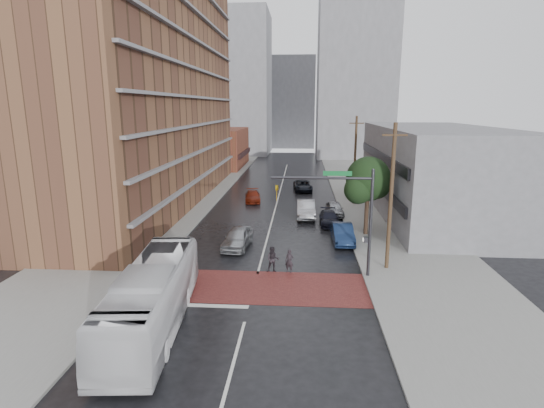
# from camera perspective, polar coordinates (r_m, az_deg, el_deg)

# --- Properties ---
(ground) EXTENTS (160.00, 160.00, 0.00)m
(ground) POSITION_cam_1_polar(r_m,az_deg,el_deg) (26.57, -2.54, -11.48)
(ground) COLOR black
(ground) RESTS_ON ground
(crosswalk) EXTENTS (14.00, 5.00, 0.02)m
(crosswalk) POSITION_cam_1_polar(r_m,az_deg,el_deg) (27.02, -2.41, -11.02)
(crosswalk) COLOR maroon
(crosswalk) RESTS_ON ground
(sidewalk_west) EXTENTS (9.00, 90.00, 0.15)m
(sidewalk_west) POSITION_cam_1_polar(r_m,az_deg,el_deg) (52.23, -11.99, 0.62)
(sidewalk_west) COLOR gray
(sidewalk_west) RESTS_ON ground
(sidewalk_east) EXTENTS (9.00, 90.00, 0.15)m
(sidewalk_east) POSITION_cam_1_polar(r_m,az_deg,el_deg) (50.96, 13.73, 0.22)
(sidewalk_east) COLOR gray
(sidewalk_east) RESTS_ON ground
(apartment_block) EXTENTS (10.00, 44.00, 28.00)m
(apartment_block) POSITION_cam_1_polar(r_m,az_deg,el_deg) (50.98, -15.88, 15.88)
(apartment_block) COLOR brown
(apartment_block) RESTS_ON ground
(storefront_west) EXTENTS (8.00, 16.00, 7.00)m
(storefront_west) POSITION_cam_1_polar(r_m,az_deg,el_deg) (79.77, -6.75, 7.49)
(storefront_west) COLOR brown
(storefront_west) RESTS_ON ground
(building_east) EXTENTS (11.00, 26.00, 9.00)m
(building_east) POSITION_cam_1_polar(r_m,az_deg,el_deg) (46.54, 21.12, 4.08)
(building_east) COLOR gray
(building_east) RESTS_ON ground
(distant_tower_west) EXTENTS (18.00, 16.00, 32.00)m
(distant_tower_west) POSITION_cam_1_polar(r_m,az_deg,el_deg) (103.53, -5.52, 15.68)
(distant_tower_west) COLOR gray
(distant_tower_west) RESTS_ON ground
(distant_tower_east) EXTENTS (16.00, 14.00, 36.00)m
(distant_tower_east) POSITION_cam_1_polar(r_m,az_deg,el_deg) (96.92, 11.14, 16.88)
(distant_tower_east) COLOR gray
(distant_tower_east) RESTS_ON ground
(distant_tower_center) EXTENTS (12.00, 10.00, 24.00)m
(distant_tower_center) POSITION_cam_1_polar(r_m,az_deg,el_deg) (119.06, 2.76, 13.43)
(distant_tower_center) COLOR gray
(distant_tower_center) RESTS_ON ground
(street_tree) EXTENTS (4.20, 4.10, 6.90)m
(street_tree) POSITION_cam_1_polar(r_m,az_deg,el_deg) (37.03, 12.81, 2.92)
(street_tree) COLOR #332319
(street_tree) RESTS_ON ground
(signal_mast) EXTENTS (6.50, 0.30, 7.20)m
(signal_mast) POSITION_cam_1_polar(r_m,az_deg,el_deg) (27.41, 10.21, -0.43)
(signal_mast) COLOR #2D2D33
(signal_mast) RESTS_ON ground
(utility_pole_near) EXTENTS (1.60, 0.26, 10.00)m
(utility_pole_near) POSITION_cam_1_polar(r_m,az_deg,el_deg) (29.23, 15.70, 0.94)
(utility_pole_near) COLOR #473321
(utility_pole_near) RESTS_ON ground
(utility_pole_far) EXTENTS (1.60, 0.26, 10.00)m
(utility_pole_far) POSITION_cam_1_polar(r_m,az_deg,el_deg) (48.74, 11.09, 5.83)
(utility_pole_far) COLOR #473321
(utility_pole_far) RESTS_ON ground
(transit_bus) EXTENTS (3.82, 11.99, 3.28)m
(transit_bus) POSITION_cam_1_polar(r_m,az_deg,el_deg) (22.70, -15.73, -11.86)
(transit_bus) COLOR silver
(transit_bus) RESTS_ON ground
(pedestrian_a) EXTENTS (0.67, 0.52, 1.61)m
(pedestrian_a) POSITION_cam_1_polar(r_m,az_deg,el_deg) (28.88, 2.35, -7.68)
(pedestrian_a) COLOR black
(pedestrian_a) RESTS_ON ground
(pedestrian_b) EXTENTS (0.88, 0.70, 1.78)m
(pedestrian_b) POSITION_cam_1_polar(r_m,az_deg,el_deg) (28.90, 0.11, -7.48)
(pedestrian_b) COLOR black
(pedestrian_b) RESTS_ON ground
(car_travel_a) EXTENTS (2.33, 4.87, 1.60)m
(car_travel_a) POSITION_cam_1_polar(r_m,az_deg,el_deg) (33.89, -4.68, -4.57)
(car_travel_a) COLOR #A1A4A8
(car_travel_a) RESTS_ON ground
(car_travel_b) EXTENTS (1.92, 5.19, 1.69)m
(car_travel_b) POSITION_cam_1_polar(r_m,az_deg,el_deg) (43.12, 4.58, -0.68)
(car_travel_b) COLOR #ABADB3
(car_travel_b) RESTS_ON ground
(car_travel_c) EXTENTS (2.31, 4.53, 1.26)m
(car_travel_c) POSITION_cam_1_polar(r_m,az_deg,el_deg) (50.27, -2.61, 1.06)
(car_travel_c) COLOR maroon
(car_travel_c) RESTS_ON ground
(suv_travel) EXTENTS (2.71, 5.13, 1.38)m
(suv_travel) POSITION_cam_1_polar(r_m,az_deg,el_deg) (56.76, 4.17, 2.47)
(suv_travel) COLOR black
(suv_travel) RESTS_ON ground
(car_parked_near) EXTENTS (1.75, 4.70, 1.53)m
(car_parked_near) POSITION_cam_1_polar(r_m,az_deg,el_deg) (35.55, 9.46, -3.93)
(car_parked_near) COLOR #142547
(car_parked_near) RESTS_ON ground
(car_parked_mid) EXTENTS (1.81, 4.33, 1.25)m
(car_parked_mid) POSITION_cam_1_polar(r_m,az_deg,el_deg) (40.74, 7.70, -1.89)
(car_parked_mid) COLOR black
(car_parked_mid) RESTS_ON ground
(car_parked_far) EXTENTS (1.88, 4.20, 1.40)m
(car_parked_far) POSITION_cam_1_polar(r_m,az_deg,el_deg) (44.15, 8.42, -0.65)
(car_parked_far) COLOR #95989C
(car_parked_far) RESTS_ON ground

